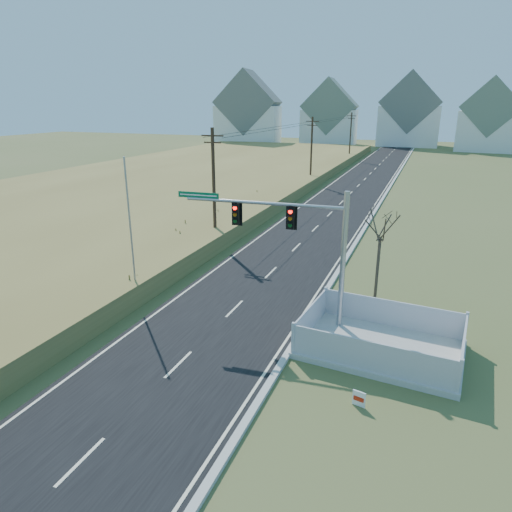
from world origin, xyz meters
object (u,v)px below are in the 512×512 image
Objects in this scene: flagpole at (132,247)px; open_sign at (359,399)px; traffic_signal_mast at (305,244)px; bare_tree at (381,224)px; fence_enclosure at (380,345)px.

open_sign is at bearing -20.77° from flagpole.
flagpole reaches higher than traffic_signal_mast.
bare_tree is (3.08, 4.32, 0.24)m from traffic_signal_mast.
traffic_signal_mast is at bearing 3.71° from flagpole.
traffic_signal_mast is at bearing 166.89° from fence_enclosure.
fence_enclosure is at bearing -2.97° from flagpole.
flagpole is 1.44× the size of bare_tree.
fence_enclosure is 11.96× the size of open_sign.
bare_tree is at bearing 104.64° from fence_enclosure.
open_sign is 0.08× the size of flagpole.
traffic_signal_mast reaches higher than bare_tree.
open_sign is (-0.27, -4.35, 0.03)m from fence_enclosure.
traffic_signal_mast is 9.66m from flagpole.
bare_tree reaches higher than open_sign.
open_sign is (3.76, -5.68, -3.96)m from traffic_signal_mast.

